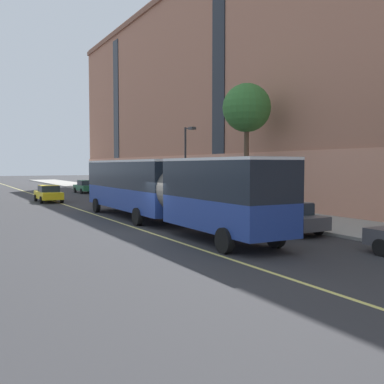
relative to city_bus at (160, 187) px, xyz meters
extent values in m
plane|color=#303033|center=(-0.88, -2.15, -2.14)|extent=(260.00, 260.00, 0.00)
cube|color=#9E9B93|center=(8.34, 0.85, -2.07)|extent=(5.71, 160.00, 0.15)
cube|color=tan|center=(11.13, -2.15, 0.06)|extent=(0.14, 110.00, 4.40)
cube|color=#1E232B|center=(11.15, 11.60, 10.35)|extent=(0.10, 2.00, 17.26)
cube|color=#1E232B|center=(11.15, 39.10, 10.35)|extent=(0.10, 2.00, 17.26)
cube|color=navy|center=(0.03, 4.06, -0.86)|extent=(2.58, 12.30, 1.33)
cube|color=black|center=(0.03, 4.06, 0.63)|extent=(2.59, 12.30, 1.63)
cube|color=white|center=(0.03, 4.06, 1.50)|extent=(2.60, 12.30, 0.12)
cube|color=#19232D|center=(0.08, 10.23, 0.46)|extent=(2.28, 0.10, 1.22)
cube|color=orange|center=(0.08, 10.24, 1.26)|extent=(1.73, 0.07, 0.28)
cube|color=black|center=(0.08, 10.25, -1.42)|extent=(2.43, 0.14, 0.24)
cube|color=white|center=(-0.78, 10.26, -1.17)|extent=(0.28, 0.06, 0.18)
cube|color=white|center=(0.95, 10.25, -1.17)|extent=(0.28, 0.06, 0.18)
cylinder|color=#595651|center=(-0.02, -2.57, -0.04)|extent=(2.36, 1.02, 2.35)
cube|color=navy|center=(-0.06, -6.70, -0.86)|extent=(2.54, 7.26, 1.33)
cube|color=black|center=(-0.06, -6.70, 0.63)|extent=(2.55, 7.26, 1.63)
cube|color=white|center=(-0.06, -6.70, 1.50)|extent=(2.56, 7.26, 0.12)
cylinder|color=black|center=(-1.17, 8.37, -1.64)|extent=(0.31, 1.00, 1.00)
cylinder|color=black|center=(1.31, 8.35, -1.64)|extent=(0.31, 1.00, 1.00)
cylinder|color=black|center=(-1.24, 0.39, -1.64)|extent=(0.31, 1.00, 1.00)
cylinder|color=black|center=(1.24, 0.37, -1.64)|extent=(0.31, 1.00, 1.00)
cylinder|color=black|center=(-1.31, -8.68, -1.64)|extent=(0.31, 1.00, 1.00)
cylinder|color=black|center=(1.17, -8.70, -1.64)|extent=(0.31, 1.00, 1.00)
cylinder|color=black|center=(3.55, -11.88, -1.82)|extent=(0.23, 0.64, 0.64)
cube|color=#4C4C51|center=(4.32, -5.62, -1.50)|extent=(1.75, 4.54, 0.64)
cube|color=#232D38|center=(4.32, -5.85, -0.90)|extent=(1.54, 2.04, 0.56)
cube|color=#4C4C51|center=(4.32, -5.85, -0.60)|extent=(1.50, 1.95, 0.04)
cylinder|color=black|center=(3.47, -4.21, -1.82)|extent=(0.22, 0.64, 0.64)
cylinder|color=black|center=(5.17, -4.22, -1.82)|extent=(0.22, 0.64, 0.64)
cylinder|color=black|center=(3.46, -7.02, -1.82)|extent=(0.22, 0.64, 0.64)
cylinder|color=black|center=(5.17, -7.03, -1.82)|extent=(0.22, 0.64, 0.64)
cube|color=navy|center=(4.43, 10.56, -1.50)|extent=(1.92, 4.35, 0.64)
cube|color=#232D38|center=(4.42, 10.34, -0.90)|extent=(1.65, 1.98, 0.56)
cube|color=navy|center=(4.42, 10.34, -0.60)|extent=(1.61, 1.89, 0.04)
cylinder|color=black|center=(3.57, 11.92, -1.82)|extent=(0.23, 0.64, 0.64)
cylinder|color=black|center=(5.35, 11.87, -1.82)|extent=(0.23, 0.64, 0.64)
cylinder|color=black|center=(3.50, 9.24, -1.82)|extent=(0.23, 0.64, 0.64)
cylinder|color=black|center=(5.29, 9.20, -1.82)|extent=(0.23, 0.64, 0.64)
cube|color=#23603D|center=(4.40, 23.91, -1.50)|extent=(1.82, 4.24, 0.64)
cube|color=#232D38|center=(4.40, 23.70, -0.90)|extent=(1.59, 1.91, 0.56)
cube|color=#23603D|center=(4.40, 23.70, -0.60)|extent=(1.55, 1.83, 0.04)
cylinder|color=black|center=(3.51, 25.21, -1.82)|extent=(0.22, 0.64, 0.64)
cylinder|color=black|center=(5.27, 25.22, -1.82)|extent=(0.22, 0.64, 0.64)
cylinder|color=black|center=(3.53, 22.59, -1.82)|extent=(0.22, 0.64, 0.64)
cylinder|color=black|center=(5.28, 22.60, -1.82)|extent=(0.22, 0.64, 0.64)
cube|color=black|center=(4.34, 3.19, -1.50)|extent=(1.89, 4.60, 0.64)
cube|color=#232D38|center=(4.34, 2.96, -0.90)|extent=(1.64, 2.08, 0.56)
cube|color=black|center=(4.34, 2.96, -0.60)|extent=(1.60, 1.99, 0.04)
cylinder|color=black|center=(3.43, 4.59, -1.82)|extent=(0.23, 0.64, 0.64)
cylinder|color=black|center=(5.22, 4.62, -1.82)|extent=(0.23, 0.64, 0.64)
cylinder|color=black|center=(3.46, 1.76, -1.82)|extent=(0.23, 0.64, 0.64)
cylinder|color=black|center=(5.26, 1.78, -1.82)|extent=(0.23, 0.64, 0.64)
cube|color=#23603D|center=(4.26, 31.01, -1.50)|extent=(1.79, 4.48, 0.64)
cube|color=#232D38|center=(4.26, 30.78, -0.90)|extent=(1.54, 2.03, 0.56)
cube|color=#23603D|center=(4.26, 30.78, -0.60)|extent=(1.50, 1.94, 0.04)
cylinder|color=black|center=(3.40, 32.37, -1.82)|extent=(0.23, 0.64, 0.64)
cylinder|color=black|center=(5.07, 32.40, -1.82)|extent=(0.23, 0.64, 0.64)
cylinder|color=black|center=(3.45, 29.61, -1.82)|extent=(0.23, 0.64, 0.64)
cylinder|color=black|center=(5.12, 29.64, -1.82)|extent=(0.23, 0.64, 0.64)
cube|color=yellow|center=(-2.37, 19.32, -1.50)|extent=(1.82, 4.52, 0.64)
cube|color=#232D38|center=(-2.37, 19.09, -0.90)|extent=(1.60, 2.03, 0.56)
cube|color=yellow|center=(-2.37, 19.09, -0.60)|extent=(1.56, 1.94, 0.04)
cylinder|color=black|center=(-3.26, 20.72, -1.82)|extent=(0.22, 0.64, 0.64)
cylinder|color=black|center=(-1.48, 20.72, -1.82)|extent=(0.22, 0.64, 0.64)
cylinder|color=black|center=(-3.25, 17.92, -1.82)|extent=(0.22, 0.64, 0.64)
cylinder|color=black|center=(-1.48, 17.92, -1.82)|extent=(0.22, 0.64, 0.64)
cylinder|color=brown|center=(8.46, 3.52, 1.20)|extent=(0.35, 0.35, 6.39)
sphere|color=#387533|center=(8.46, 3.52, 5.36)|extent=(3.48, 3.48, 3.48)
cylinder|color=#2D2D30|center=(6.09, 8.42, 1.11)|extent=(0.16, 0.16, 6.21)
cylinder|color=#2D2D30|center=(6.09, 7.87, 4.12)|extent=(0.10, 1.10, 0.10)
cube|color=#3D3D3F|center=(6.09, 7.32, 4.07)|extent=(0.36, 0.60, 0.20)
cube|color=#E0D66B|center=(-1.70, 0.85, -2.14)|extent=(0.16, 140.00, 0.01)
camera|label=1|loc=(-10.63, -23.00, 1.25)|focal=42.00mm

